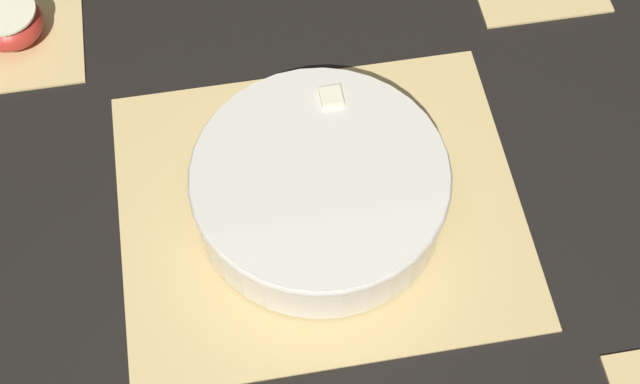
# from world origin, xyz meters

# --- Properties ---
(ground_plane) EXTENTS (6.00, 6.00, 0.00)m
(ground_plane) POSITION_xyz_m (0.00, 0.00, 0.00)
(ground_plane) COLOR black
(bamboo_mat_center) EXTENTS (0.42, 0.35, 0.01)m
(bamboo_mat_center) POSITION_xyz_m (-0.00, 0.00, 0.00)
(bamboo_mat_center) COLOR #D6B775
(bamboo_mat_center) RESTS_ON ground_plane
(coaster_mat_far_left) EXTENTS (0.16, 0.16, 0.01)m
(coaster_mat_far_left) POSITION_xyz_m (-0.32, 0.29, 0.00)
(coaster_mat_far_left) COLOR #D6B775
(coaster_mat_far_left) RESTS_ON ground_plane
(fruit_salad_bowl) EXTENTS (0.26, 0.26, 0.08)m
(fruit_salad_bowl) POSITION_xyz_m (-0.00, 0.00, 0.04)
(fruit_salad_bowl) COLOR silver
(fruit_salad_bowl) RESTS_ON bamboo_mat_center
(apple_half) EXTENTS (0.08, 0.08, 0.04)m
(apple_half) POSITION_xyz_m (-0.32, 0.29, 0.03)
(apple_half) COLOR #B72D23
(apple_half) RESTS_ON coaster_mat_far_left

